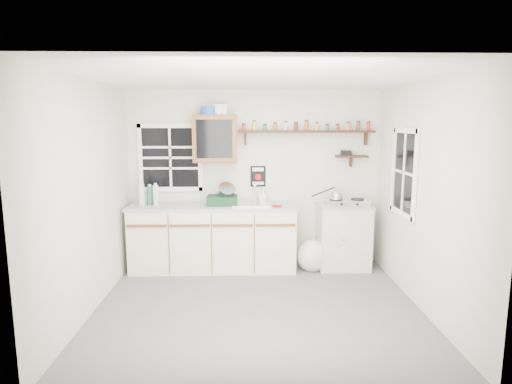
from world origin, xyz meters
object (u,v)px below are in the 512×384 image
(right_cabinet, at_px, (343,236))
(upper_cabinet, at_px, (215,139))
(spice_shelf, at_px, (306,131))
(dish_rack, at_px, (224,198))
(main_cabinet, at_px, (213,237))
(hotplate, at_px, (347,202))

(right_cabinet, xyz_separation_m, upper_cabinet, (-1.80, 0.12, 1.37))
(spice_shelf, height_order, dish_rack, spice_shelf)
(spice_shelf, bearing_deg, right_cabinet, -19.66)
(main_cabinet, bearing_deg, right_cabinet, 0.79)
(spice_shelf, height_order, hotplate, spice_shelf)
(upper_cabinet, distance_m, hotplate, 2.03)
(main_cabinet, height_order, dish_rack, dish_rack)
(spice_shelf, distance_m, hotplate, 1.15)
(spice_shelf, distance_m, dish_rack, 1.49)
(spice_shelf, bearing_deg, main_cabinet, -170.76)
(right_cabinet, xyz_separation_m, dish_rack, (-1.69, -0.02, 0.57))
(dish_rack, bearing_deg, upper_cabinet, 128.34)
(main_cabinet, distance_m, spice_shelf, 1.98)
(dish_rack, height_order, hotplate, dish_rack)
(upper_cabinet, height_order, spice_shelf, upper_cabinet)
(main_cabinet, height_order, spice_shelf, spice_shelf)
(dish_rack, bearing_deg, hotplate, -0.65)
(hotplate, bearing_deg, upper_cabinet, 177.33)
(main_cabinet, bearing_deg, upper_cabinet, 76.32)
(main_cabinet, relative_size, hotplate, 3.80)
(right_cabinet, bearing_deg, main_cabinet, -179.21)
(upper_cabinet, bearing_deg, right_cabinet, -3.76)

